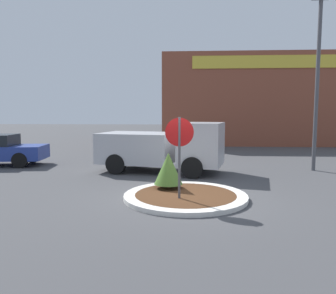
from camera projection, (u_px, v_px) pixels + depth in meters
name	position (u px, v px, depth m)	size (l,w,h in m)	color
ground_plane	(185.00, 198.00, 9.55)	(120.00, 120.00, 0.00)	#474749
traffic_island	(185.00, 196.00, 9.54)	(3.60, 3.60, 0.13)	silver
stop_sign	(179.00, 143.00, 8.93)	(0.78, 0.07, 2.37)	#4C4C51
island_shrub	(168.00, 168.00, 10.22)	(0.89, 0.89, 1.12)	brown
utility_truck	(163.00, 147.00, 13.71)	(5.46, 3.25, 2.09)	#B2B2B7
storefront_building	(255.00, 101.00, 26.57)	(14.76, 6.07, 6.91)	brown
light_pole	(318.00, 71.00, 13.74)	(0.70, 0.30, 7.34)	#4C4C51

